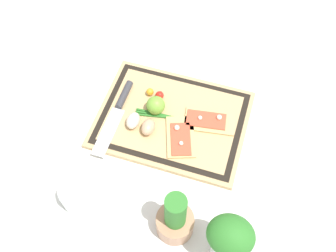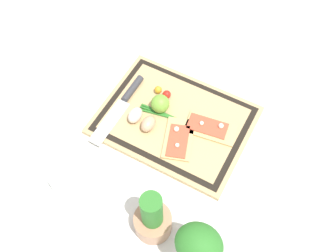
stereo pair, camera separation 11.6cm
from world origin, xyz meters
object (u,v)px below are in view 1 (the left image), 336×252
(egg_brown, at_px, (148,127))
(knife, at_px, (120,105))
(pizza_slice_near, at_px, (209,121))
(pizza_slice_far, at_px, (180,137))
(cherry_tomato_yellow, at_px, (150,92))
(herb_glass, at_px, (229,240))
(cherry_tomato_red, at_px, (160,95))
(lime, at_px, (156,105))
(sauce_jar, at_px, (77,197))
(egg_pink, at_px, (133,121))
(herb_pot, at_px, (175,220))

(egg_brown, bearing_deg, knife, -25.70)
(knife, bearing_deg, pizza_slice_near, -173.76)
(pizza_slice_far, height_order, egg_brown, egg_brown)
(knife, bearing_deg, cherry_tomato_yellow, -135.03)
(pizza_slice_near, bearing_deg, herb_glass, 109.64)
(herb_glass, bearing_deg, egg_brown, -43.46)
(pizza_slice_far, bearing_deg, cherry_tomato_red, -49.18)
(pizza_slice_near, bearing_deg, cherry_tomato_yellow, -12.08)
(pizza_slice_far, height_order, cherry_tomato_yellow, same)
(knife, bearing_deg, lime, -169.69)
(cherry_tomato_yellow, height_order, herb_glass, herb_glass)
(knife, bearing_deg, cherry_tomato_red, -146.95)
(pizza_slice_far, relative_size, cherry_tomato_red, 6.02)
(cherry_tomato_yellow, bearing_deg, egg_brown, 106.71)
(knife, relative_size, herb_glass, 1.31)
(egg_brown, relative_size, herb_glass, 0.27)
(pizza_slice_far, relative_size, sauce_jar, 1.65)
(egg_pink, bearing_deg, herb_pot, 128.77)
(egg_pink, height_order, herb_glass, herb_glass)
(egg_pink, relative_size, herb_glass, 0.27)
(pizza_slice_far, height_order, lime, lime)
(sauce_jar, bearing_deg, knife, -89.57)
(pizza_slice_near, xyz_separation_m, egg_pink, (0.21, 0.08, 0.01))
(herb_pot, xyz_separation_m, sauce_jar, (0.27, 0.01, -0.03))
(herb_pot, bearing_deg, egg_pink, -51.23)
(egg_brown, relative_size, cherry_tomato_yellow, 2.35)
(egg_pink, bearing_deg, lime, -126.13)
(pizza_slice_far, xyz_separation_m, egg_pink, (0.15, -0.00, 0.01))
(herb_pot, height_order, herb_glass, herb_glass)
(herb_glass, bearing_deg, egg_pink, -39.78)
(egg_brown, xyz_separation_m, cherry_tomato_yellow, (0.04, -0.13, -0.01))
(cherry_tomato_yellow, height_order, herb_pot, herb_pot)
(knife, distance_m, sauce_jar, 0.32)
(cherry_tomato_red, bearing_deg, egg_pink, 69.03)
(pizza_slice_far, bearing_deg, herb_glass, 124.73)
(pizza_slice_near, bearing_deg, pizza_slice_far, 50.72)
(egg_pink, xyz_separation_m, herb_pot, (-0.21, 0.26, 0.03))
(egg_pink, distance_m, lime, 0.08)
(knife, relative_size, egg_brown, 4.82)
(knife, height_order, egg_brown, egg_brown)
(herb_pot, relative_size, herb_glass, 0.93)
(pizza_slice_far, height_order, herb_pot, herb_pot)
(egg_pink, height_order, cherry_tomato_red, egg_pink)
(pizza_slice_near, relative_size, herb_pot, 0.84)
(herb_pot, bearing_deg, pizza_slice_far, -76.70)
(pizza_slice_far, distance_m, sauce_jar, 0.34)
(egg_brown, xyz_separation_m, cherry_tomato_red, (0.01, -0.12, -0.01))
(egg_brown, distance_m, sauce_jar, 0.28)
(pizza_slice_far, distance_m, lime, 0.12)
(knife, bearing_deg, herb_glass, 140.68)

